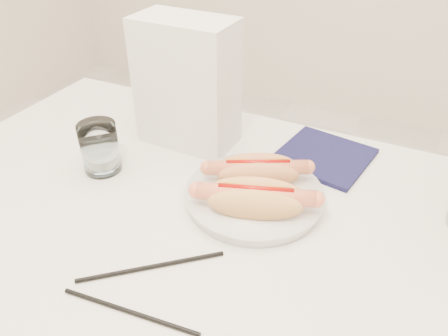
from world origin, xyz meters
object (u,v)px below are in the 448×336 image
at_px(hotdog_left, 258,171).
at_px(hotdog_right, 255,199).
at_px(napkin_box, 187,84).
at_px(table, 206,248).
at_px(plate, 254,197).
at_px(water_glass, 100,148).

distance_m(hotdog_left, hotdog_right, 0.08).
bearing_deg(napkin_box, hotdog_left, -26.02).
bearing_deg(hotdog_right, napkin_box, 122.57).
distance_m(table, plate, 0.12).
height_order(table, hotdog_left, hotdog_left).
relative_size(plate, water_glass, 2.36).
distance_m(water_glass, napkin_box, 0.22).
xyz_separation_m(table, plate, (0.05, 0.09, 0.07)).
height_order(plate, water_glass, water_glass).
bearing_deg(napkin_box, water_glass, -117.47).
bearing_deg(hotdog_left, water_glass, 166.40).
height_order(table, hotdog_right, hotdog_right).
bearing_deg(napkin_box, table, -53.50).
xyz_separation_m(plate, hotdog_left, (-0.01, 0.03, 0.03)).
bearing_deg(plate, hotdog_right, -66.79).
height_order(table, napkin_box, napkin_box).
bearing_deg(hotdog_left, plate, -102.34).
xyz_separation_m(plate, water_glass, (-0.31, -0.04, 0.04)).
relative_size(hotdog_left, water_glass, 1.72).
bearing_deg(table, plate, 59.80).
bearing_deg(table, hotdog_right, 31.93).
relative_size(water_glass, napkin_box, 0.38).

